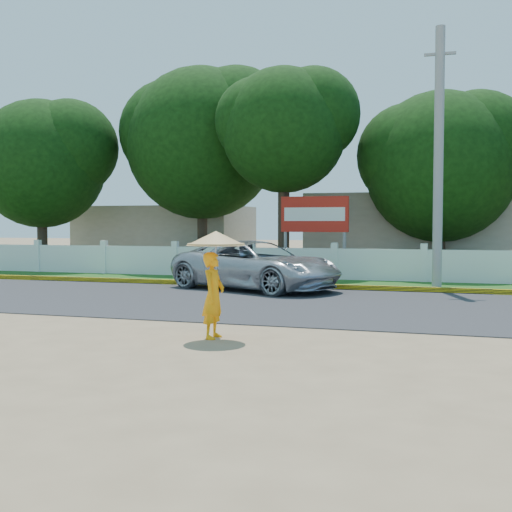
% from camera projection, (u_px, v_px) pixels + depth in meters
% --- Properties ---
extents(ground, '(120.00, 120.00, 0.00)m').
position_uv_depth(ground, '(223.00, 334.00, 11.51)').
color(ground, '#9E8460').
rests_on(ground, ground).
extents(road, '(60.00, 7.00, 0.02)m').
position_uv_depth(road, '(286.00, 303.00, 15.80)').
color(road, '#38383A').
rests_on(road, ground).
extents(grass_verge, '(60.00, 3.50, 0.03)m').
position_uv_depth(grass_verge, '(326.00, 284.00, 20.81)').
color(grass_verge, '#2D601E').
rests_on(grass_verge, ground).
extents(curb, '(40.00, 0.18, 0.16)m').
position_uv_depth(curb, '(316.00, 287.00, 19.18)').
color(curb, yellow).
rests_on(curb, ground).
extents(fence, '(40.00, 0.10, 1.10)m').
position_uv_depth(fence, '(334.00, 264.00, 22.17)').
color(fence, silver).
rests_on(fence, ground).
extents(building_near, '(10.00, 6.00, 3.20)m').
position_uv_depth(building_near, '(431.00, 232.00, 27.72)').
color(building_near, '#B7AD99').
rests_on(building_near, ground).
extents(building_far, '(8.00, 5.00, 2.80)m').
position_uv_depth(building_far, '(167.00, 234.00, 32.51)').
color(building_far, '#B7AD99').
rests_on(building_far, ground).
extents(utility_pole, '(0.28, 0.28, 7.69)m').
position_uv_depth(utility_pole, '(439.00, 159.00, 18.75)').
color(utility_pole, gray).
rests_on(utility_pole, ground).
extents(vehicle, '(5.78, 4.24, 1.46)m').
position_uv_depth(vehicle, '(256.00, 265.00, 18.92)').
color(vehicle, '#AEB1B6').
rests_on(vehicle, ground).
extents(monk_with_parasol, '(1.02, 1.02, 1.85)m').
position_uv_depth(monk_with_parasol, '(215.00, 269.00, 11.00)').
color(monk_with_parasol, '#FF9A0D').
rests_on(monk_with_parasol, ground).
extents(billboard, '(2.50, 0.13, 2.95)m').
position_uv_depth(billboard, '(315.00, 219.00, 23.41)').
color(billboard, gray).
rests_on(billboard, ground).
extents(tree_row, '(33.50, 7.94, 8.68)m').
position_uv_depth(tree_row, '(390.00, 145.00, 24.40)').
color(tree_row, '#473828').
rests_on(tree_row, ground).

